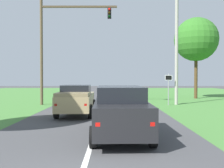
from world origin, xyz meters
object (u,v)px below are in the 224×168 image
red_suv_near (119,110)px  oak_tree_right (195,40)px  utility_pole_right (176,51)px  pickup_truck_lead (76,99)px  traffic_light (58,37)px  keep_moving_sign (168,85)px

red_suv_near → oak_tree_right: size_ratio=0.54×
utility_pole_right → pickup_truck_lead: bearing=-142.2°
traffic_light → oak_tree_right: size_ratio=0.99×
red_suv_near → oak_tree_right: 21.63m
red_suv_near → traffic_light: (-4.86, 12.00, 4.73)m
red_suv_near → utility_pole_right: bearing=66.7°
keep_moving_sign → oak_tree_right: bearing=56.9°
keep_moving_sign → traffic_light: bearing=178.1°
oak_tree_right → red_suv_near: bearing=-115.8°
pickup_truck_lead → utility_pole_right: (7.77, 6.02, 3.69)m
traffic_light → oak_tree_right: 15.56m
red_suv_near → pickup_truck_lead: 6.61m
red_suv_near → traffic_light: 13.78m
utility_pole_right → traffic_light: bearing=-179.3°
oak_tree_right → traffic_light: bearing=-154.0°
pickup_truck_lead → oak_tree_right: size_ratio=0.62×
pickup_truck_lead → utility_pole_right: 10.50m
red_suv_near → keep_moving_sign: bearing=69.1°
traffic_light → utility_pole_right: (10.09, 0.12, -1.11)m
red_suv_near → keep_moving_sign: keep_moving_sign is taller
traffic_light → oak_tree_right: (13.96, 6.82, 0.83)m
red_suv_near → keep_moving_sign: (4.46, 11.70, 0.67)m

